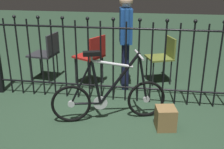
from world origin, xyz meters
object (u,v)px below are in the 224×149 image
chair_olive (163,55)px  chair_red (92,54)px  bicycle (109,96)px  person_visitor (126,35)px  display_crate (165,118)px  chair_charcoal (47,52)px

chair_olive → chair_red: (-1.15, -0.34, 0.05)m
bicycle → person_visitor: size_ratio=0.94×
chair_olive → person_visitor: 0.81m
bicycle → display_crate: (0.71, -0.12, -0.19)m
bicycle → chair_olive: 1.59m
chair_red → person_visitor: person_visitor is taller
chair_charcoal → chair_olive: bearing=6.4°
bicycle → chair_olive: bearing=64.5°
chair_red → chair_charcoal: size_ratio=1.02×
chair_charcoal → display_crate: (1.99, -1.32, -0.38)m
bicycle → chair_olive: size_ratio=1.80×
bicycle → chair_olive: bicycle is taller
chair_olive → chair_charcoal: 1.98m
person_visitor → display_crate: size_ratio=5.48×
chair_olive → chair_charcoal: size_ratio=0.94×
person_visitor → display_crate: bearing=-62.2°
bicycle → person_visitor: bearing=85.9°
chair_charcoal → person_visitor: size_ratio=0.55×
chair_red → display_crate: bearing=-45.7°
bicycle → display_crate: bicycle is taller
chair_red → person_visitor: 0.64m
chair_charcoal → display_crate: size_ratio=3.03×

